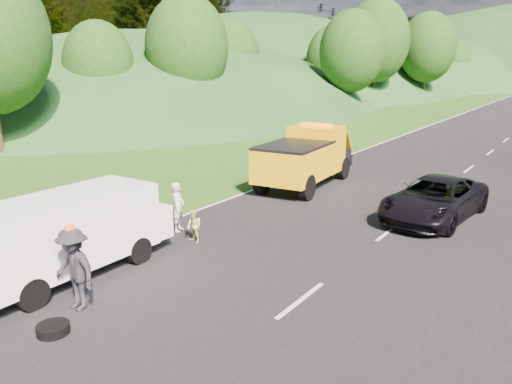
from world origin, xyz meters
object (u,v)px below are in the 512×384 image
Objects in this scene: tow_truck at (306,157)px; white_van at (68,231)px; passing_suv at (433,219)px; child at (195,243)px; suitcase at (124,216)px; woman at (179,231)px; spare_tire at (54,334)px; worker at (78,309)px.

tow_truck is 1.06× the size of white_van.
white_van reaches higher than passing_suv.
child is 1.82× the size of suitcase.
white_van is 4.43m from woman.
child is 8.69m from passing_suv.
tow_truck is 8.06m from woman.
suitcase is (-2.55, -8.47, -1.05)m from tow_truck.
suitcase is (-2.20, 3.71, -0.94)m from white_van.
tow_truck is 6.62m from passing_suv.
spare_tire is at bearing -52.69° from suitcase.
white_van is 5.74× the size of child.
white_van is (-0.35, -12.18, -0.10)m from tow_truck.
child is 0.55× the size of worker.
white_van is at bearing -96.98° from tow_truck.
child is 3.29m from suitcase.
woman is 9.10m from passing_suv.
spare_tire is at bearing -62.18° from child.
passing_suv is at bearing 70.70° from spare_tire.
suitcase is (-2.10, -0.54, 0.30)m from woman.
woman is at bearing 110.12° from spare_tire.
spare_tire is (2.22, -2.08, -1.24)m from white_van.
worker is (1.35, -13.28, -1.34)m from tow_truck.
white_van reaches higher than worker.
suitcase is at bearing 79.29° from woman.
woman is 1.30m from child.
child is 0.20× the size of passing_suv.
white_van is 3.71× the size of woman.
worker reaches higher than passing_suv.
spare_tire is 0.13× the size of passing_suv.
worker reaches higher than suitcase.
spare_tire is at bearing -87.87° from tow_truck.
white_van is 9.10× the size of spare_tire.
white_van is 4.42m from suitcase.
worker is 0.36× the size of passing_suv.
child is at bearing -0.28° from suitcase.
child is (0.72, -8.48, -1.34)m from tow_truck.
child is at bearing -140.29° from woman.
woman is at bearing 171.45° from child.
suitcase reaches higher than child.
worker is (1.81, -5.35, 0.00)m from woman.
white_van is at bearing 136.79° from spare_tire.
tow_truck is at bearing 97.17° from worker.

